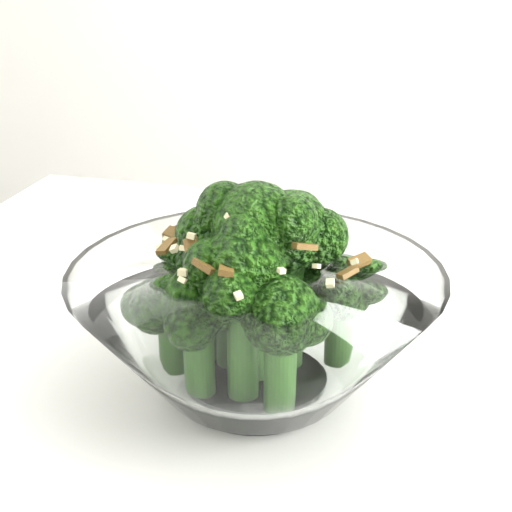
% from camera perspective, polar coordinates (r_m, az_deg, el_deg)
% --- Properties ---
extents(broccoli_dish, '(0.25, 0.25, 0.15)m').
position_cam_1_polar(broccoli_dish, '(0.52, -0.11, -4.37)').
color(broccoli_dish, white).
rests_on(broccoli_dish, table).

